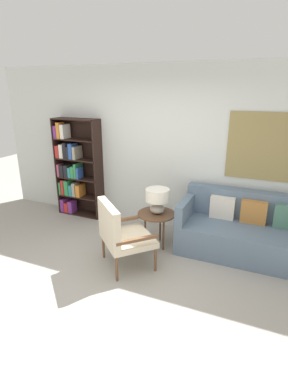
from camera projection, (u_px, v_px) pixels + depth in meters
ground_plane at (101, 288)px, 3.68m from camera, size 14.00×14.00×0.00m
wall_back at (162, 150)px, 4.98m from camera, size 6.40×0.08×2.70m
bookshelf at (74, 170)px, 5.61m from camera, size 0.87×0.30×1.82m
armchair at (119, 231)px, 3.96m from camera, size 0.92×0.92×0.93m
couch at (251, 233)px, 4.34m from camera, size 2.03×0.87×0.88m
side_table at (156, 216)px, 4.52m from camera, size 0.57×0.57×0.54m
table_lamp at (157, 198)px, 4.43m from camera, size 0.36×0.36×0.38m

